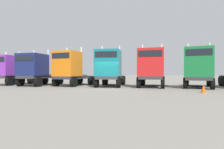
{
  "coord_description": "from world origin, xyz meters",
  "views": [
    {
      "loc": [
        3.53,
        -16.74,
        1.47
      ],
      "look_at": [
        -0.2,
        3.78,
        1.26
      ],
      "focal_mm": 30.24,
      "sensor_mm": 36.0,
      "label": 1
    }
  ],
  "objects_px": {
    "semi_truck_orange": "(71,69)",
    "traffic_cone_near": "(203,89)",
    "semi_truck_teal": "(109,68)",
    "semi_truck_purple": "(9,70)",
    "semi_truck_green": "(198,68)",
    "semi_truck_navy": "(36,69)",
    "semi_truck_red": "(151,68)"
  },
  "relations": [
    {
      "from": "semi_truck_navy",
      "to": "semi_truck_green",
      "type": "relative_size",
      "value": 0.89
    },
    {
      "from": "semi_truck_orange",
      "to": "semi_truck_green",
      "type": "relative_size",
      "value": 0.96
    },
    {
      "from": "semi_truck_teal",
      "to": "semi_truck_green",
      "type": "bearing_deg",
      "value": 88.14
    },
    {
      "from": "semi_truck_orange",
      "to": "semi_truck_teal",
      "type": "xyz_separation_m",
      "value": [
        4.4,
        -0.37,
        0.03
      ]
    },
    {
      "from": "semi_truck_red",
      "to": "semi_truck_teal",
      "type": "bearing_deg",
      "value": -86.93
    },
    {
      "from": "semi_truck_navy",
      "to": "semi_truck_orange",
      "type": "bearing_deg",
      "value": 101.51
    },
    {
      "from": "semi_truck_navy",
      "to": "semi_truck_green",
      "type": "xyz_separation_m",
      "value": [
        16.92,
        -0.02,
        0.07
      ]
    },
    {
      "from": "semi_truck_purple",
      "to": "semi_truck_teal",
      "type": "height_order",
      "value": "semi_truck_teal"
    },
    {
      "from": "semi_truck_navy",
      "to": "semi_truck_red",
      "type": "xyz_separation_m",
      "value": [
        12.55,
        -0.04,
        0.07
      ]
    },
    {
      "from": "semi_truck_orange",
      "to": "semi_truck_teal",
      "type": "bearing_deg",
      "value": 96.71
    },
    {
      "from": "semi_truck_orange",
      "to": "semi_truck_red",
      "type": "height_order",
      "value": "semi_truck_red"
    },
    {
      "from": "semi_truck_teal",
      "to": "semi_truck_green",
      "type": "xyz_separation_m",
      "value": [
        8.61,
        -0.12,
        -0.01
      ]
    },
    {
      "from": "semi_truck_purple",
      "to": "semi_truck_green",
      "type": "relative_size",
      "value": 0.93
    },
    {
      "from": "semi_truck_teal",
      "to": "semi_truck_red",
      "type": "relative_size",
      "value": 1.07
    },
    {
      "from": "semi_truck_orange",
      "to": "semi_truck_green",
      "type": "xyz_separation_m",
      "value": [
        13.02,
        -0.49,
        0.02
      ]
    },
    {
      "from": "semi_truck_green",
      "to": "semi_truck_orange",
      "type": "bearing_deg",
      "value": -78.9
    },
    {
      "from": "semi_truck_teal",
      "to": "traffic_cone_near",
      "type": "xyz_separation_m",
      "value": [
        7.85,
        -4.5,
        -1.63
      ]
    },
    {
      "from": "semi_truck_purple",
      "to": "traffic_cone_near",
      "type": "relative_size",
      "value": 9.94
    },
    {
      "from": "semi_truck_teal",
      "to": "traffic_cone_near",
      "type": "bearing_deg",
      "value": 59.1
    },
    {
      "from": "semi_truck_purple",
      "to": "semi_truck_navy",
      "type": "bearing_deg",
      "value": 80.15
    },
    {
      "from": "semi_truck_teal",
      "to": "traffic_cone_near",
      "type": "distance_m",
      "value": 9.2
    },
    {
      "from": "semi_truck_red",
      "to": "traffic_cone_near",
      "type": "height_order",
      "value": "semi_truck_red"
    },
    {
      "from": "semi_truck_green",
      "to": "semi_truck_teal",
      "type": "bearing_deg",
      "value": -77.55
    },
    {
      "from": "semi_truck_orange",
      "to": "semi_truck_green",
      "type": "bearing_deg",
      "value": 99.34
    },
    {
      "from": "semi_truck_navy",
      "to": "traffic_cone_near",
      "type": "xyz_separation_m",
      "value": [
        16.16,
        -4.41,
        -1.56
      ]
    },
    {
      "from": "semi_truck_purple",
      "to": "semi_truck_red",
      "type": "xyz_separation_m",
      "value": [
        16.61,
        -0.88,
        0.13
      ]
    },
    {
      "from": "semi_truck_purple",
      "to": "semi_truck_red",
      "type": "relative_size",
      "value": 1.05
    },
    {
      "from": "semi_truck_purple",
      "to": "semi_truck_orange",
      "type": "distance_m",
      "value": 7.97
    },
    {
      "from": "semi_truck_orange",
      "to": "traffic_cone_near",
      "type": "bearing_deg",
      "value": 79.81
    },
    {
      "from": "semi_truck_orange",
      "to": "traffic_cone_near",
      "type": "xyz_separation_m",
      "value": [
        12.25,
        -4.87,
        -1.61
      ]
    },
    {
      "from": "semi_truck_green",
      "to": "semi_truck_purple",
      "type": "bearing_deg",
      "value": -79.13
    },
    {
      "from": "semi_truck_purple",
      "to": "semi_truck_green",
      "type": "distance_m",
      "value": 21.0
    }
  ]
}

